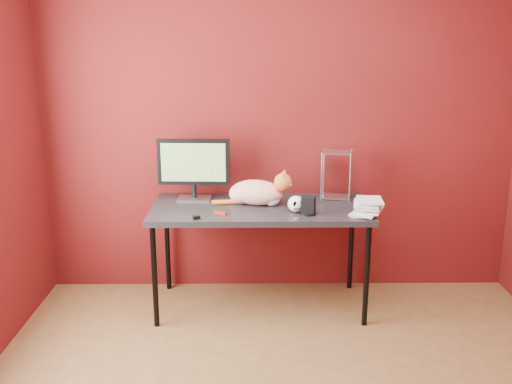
{
  "coord_description": "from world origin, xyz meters",
  "views": [
    {
      "loc": [
        -0.22,
        -2.42,
        1.86
      ],
      "look_at": [
        -0.18,
        1.15,
        0.91
      ],
      "focal_mm": 40.0,
      "sensor_mm": 36.0,
      "label": 1
    }
  ],
  "objects_px": {
    "desk": "(260,213)",
    "skull_mug": "(296,204)",
    "book_stack": "(359,131)",
    "monitor": "(194,166)",
    "speaker": "(308,206)",
    "cat": "(257,192)"
  },
  "relations": [
    {
      "from": "desk",
      "to": "skull_mug",
      "type": "height_order",
      "value": "skull_mug"
    },
    {
      "from": "skull_mug",
      "to": "book_stack",
      "type": "bearing_deg",
      "value": -14.33
    },
    {
      "from": "monitor",
      "to": "speaker",
      "type": "distance_m",
      "value": 0.88
    },
    {
      "from": "monitor",
      "to": "book_stack",
      "type": "distance_m",
      "value": 1.18
    },
    {
      "from": "monitor",
      "to": "book_stack",
      "type": "bearing_deg",
      "value": -14.03
    },
    {
      "from": "cat",
      "to": "skull_mug",
      "type": "distance_m",
      "value": 0.32
    },
    {
      "from": "cat",
      "to": "speaker",
      "type": "distance_m",
      "value": 0.41
    },
    {
      "from": "monitor",
      "to": "book_stack",
      "type": "height_order",
      "value": "book_stack"
    },
    {
      "from": "speaker",
      "to": "cat",
      "type": "bearing_deg",
      "value": 160.83
    },
    {
      "from": "cat",
      "to": "skull_mug",
      "type": "relative_size",
      "value": 4.72
    },
    {
      "from": "skull_mug",
      "to": "monitor",
      "type": "bearing_deg",
      "value": 143.59
    },
    {
      "from": "desk",
      "to": "book_stack",
      "type": "relative_size",
      "value": 1.38
    },
    {
      "from": "speaker",
      "to": "skull_mug",
      "type": "bearing_deg",
      "value": 161.5
    },
    {
      "from": "desk",
      "to": "monitor",
      "type": "xyz_separation_m",
      "value": [
        -0.47,
        0.17,
        0.3
      ]
    },
    {
      "from": "speaker",
      "to": "book_stack",
      "type": "xyz_separation_m",
      "value": [
        0.32,
        0.04,
        0.49
      ]
    },
    {
      "from": "cat",
      "to": "book_stack",
      "type": "xyz_separation_m",
      "value": [
        0.65,
        -0.19,
        0.45
      ]
    },
    {
      "from": "cat",
      "to": "desk",
      "type": "bearing_deg",
      "value": -46.61
    },
    {
      "from": "desk",
      "to": "cat",
      "type": "relative_size",
      "value": 2.71
    },
    {
      "from": "cat",
      "to": "skull_mug",
      "type": "height_order",
      "value": "cat"
    },
    {
      "from": "speaker",
      "to": "desk",
      "type": "bearing_deg",
      "value": 164.17
    },
    {
      "from": "monitor",
      "to": "cat",
      "type": "height_order",
      "value": "monitor"
    },
    {
      "from": "desk",
      "to": "speaker",
      "type": "xyz_separation_m",
      "value": [
        0.31,
        -0.19,
        0.11
      ]
    }
  ]
}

